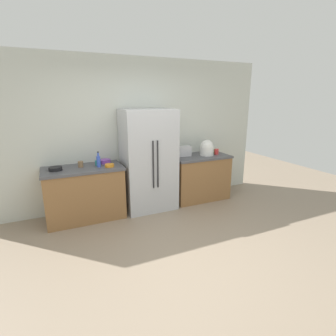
# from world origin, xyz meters

# --- Properties ---
(ground_plane) EXTENTS (10.83, 10.83, 0.00)m
(ground_plane) POSITION_xyz_m (0.00, 0.00, 0.00)
(ground_plane) COLOR gray
(kitchen_back_panel) EXTENTS (5.41, 0.10, 2.68)m
(kitchen_back_panel) POSITION_xyz_m (0.00, 2.01, 1.34)
(kitchen_back_panel) COLOR silver
(kitchen_back_panel) RESTS_ON ground_plane
(counter_left) EXTENTS (1.26, 0.66, 0.88)m
(counter_left) POSITION_xyz_m (-0.92, 1.63, 0.44)
(counter_left) COLOR olive
(counter_left) RESTS_ON ground_plane
(counter_right) EXTENTS (1.14, 0.66, 0.88)m
(counter_right) POSITION_xyz_m (1.28, 1.63, 0.44)
(counter_right) COLOR olive
(counter_right) RESTS_ON ground_plane
(refrigerator) EXTENTS (0.91, 0.68, 1.79)m
(refrigerator) POSITION_xyz_m (0.21, 1.61, 0.90)
(refrigerator) COLOR #B7BABF
(refrigerator) RESTS_ON ground_plane
(toaster) EXTENTS (0.26, 0.14, 0.20)m
(toaster) POSITION_xyz_m (0.98, 1.71, 0.98)
(toaster) COLOR silver
(toaster) RESTS_ON counter_right
(rice_cooker) EXTENTS (0.27, 0.27, 0.30)m
(rice_cooker) POSITION_xyz_m (1.42, 1.60, 1.02)
(rice_cooker) COLOR white
(rice_cooker) RESTS_ON counter_right
(bottle_a) EXTENTS (0.06, 0.06, 0.26)m
(bottle_a) POSITION_xyz_m (-0.67, 1.57, 0.98)
(bottle_a) COLOR blue
(bottle_a) RESTS_ON counter_left
(cup_a) EXTENTS (0.09, 0.09, 0.11)m
(cup_a) POSITION_xyz_m (1.65, 1.59, 0.94)
(cup_a) COLOR red
(cup_a) RESTS_ON counter_right
(cup_b) EXTENTS (0.07, 0.07, 0.09)m
(cup_b) POSITION_xyz_m (-0.68, 1.67, 0.93)
(cup_b) COLOR teal
(cup_b) RESTS_ON counter_left
(cup_c) EXTENTS (0.08, 0.08, 0.10)m
(cup_c) POSITION_xyz_m (-0.94, 1.68, 0.93)
(cup_c) COLOR brown
(cup_c) RESTS_ON counter_left
(cup_d) EXTENTS (0.08, 0.08, 0.08)m
(cup_d) POSITION_xyz_m (1.64, 1.72, 0.92)
(cup_d) COLOR green
(cup_d) RESTS_ON counter_right
(bowl_a) EXTENTS (0.19, 0.19, 0.07)m
(bowl_a) POSITION_xyz_m (-0.53, 1.77, 0.92)
(bowl_a) COLOR purple
(bowl_a) RESTS_ON counter_left
(bowl_b) EXTENTS (0.20, 0.20, 0.06)m
(bowl_b) POSITION_xyz_m (-1.32, 1.63, 0.91)
(bowl_b) COLOR black
(bowl_b) RESTS_ON counter_left
(bowl_c) EXTENTS (0.15, 0.15, 0.05)m
(bowl_c) POSITION_xyz_m (-0.51, 1.51, 0.90)
(bowl_c) COLOR orange
(bowl_c) RESTS_ON counter_left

